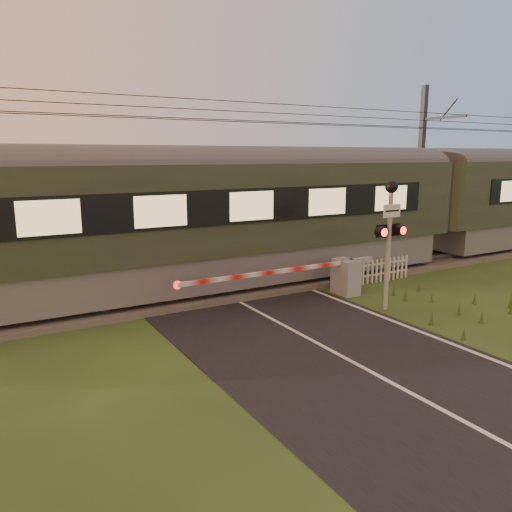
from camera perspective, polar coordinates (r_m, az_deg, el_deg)
ground at (r=11.52m, az=9.72°, el=-11.31°), size 160.00×160.00×0.00m
road at (r=11.36m, az=10.56°, el=-11.61°), size 6.00×140.00×0.03m
track_bed at (r=16.73m, az=-4.57°, el=-3.68°), size 140.00×3.40×0.39m
overhead_wires at (r=16.21m, az=-4.90°, el=16.02°), size 120.00×0.62×0.62m
train at (r=22.12m, az=18.58°, el=5.81°), size 47.03×3.24×4.39m
boom_gate at (r=16.16m, az=9.38°, el=-2.25°), size 6.89×0.88×1.16m
crossing_signal at (r=14.60m, az=15.05°, el=3.79°), size 0.95×0.37×3.74m
picket_fence at (r=17.95m, az=13.13°, el=-1.72°), size 3.51×0.07×0.84m
catenary_mast at (r=25.19m, az=18.38°, el=9.77°), size 0.24×2.47×7.59m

